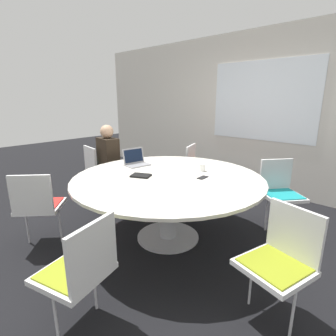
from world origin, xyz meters
TOP-DOWN VIEW (x-y plane):
  - ground_plane at (0.00, 0.00)m, footprint 16.00×16.00m
  - wall_back at (0.00, 2.36)m, footprint 8.00×0.07m
  - conference_table at (0.00, 0.00)m, footprint 2.11×2.11m
  - chair_0 at (-1.70, 0.19)m, footprint 0.50×0.48m
  - chair_1 at (-0.91, -1.08)m, footprint 0.61×0.61m
  - chair_2 at (0.44, -1.34)m, footprint 0.52×0.54m
  - chair_3 at (1.38, -0.31)m, footprint 0.54×0.52m
  - chair_4 at (0.84, 1.14)m, footprint 0.60×0.61m
  - chair_5 at (-0.54, 1.31)m, footprint 0.54×0.56m
  - person_0 at (-1.45, 0.23)m, footprint 0.39×0.30m
  - laptop at (-0.67, 0.10)m, footprint 0.27×0.33m
  - spiral_notebook at (-0.23, -0.20)m, footprint 0.25×0.23m
  - coffee_cup at (0.15, 0.45)m, footprint 0.07×0.07m
  - cell_phone at (0.31, 0.22)m, footprint 0.08×0.14m

SIDE VIEW (x-z plane):
  - ground_plane at x=0.00m, z-range 0.00..0.00m
  - chair_0 at x=-1.70m, z-range 0.09..0.95m
  - chair_1 at x=-0.91m, z-range 0.09..0.95m
  - chair_2 at x=0.44m, z-range 0.09..0.95m
  - chair_3 at x=1.38m, z-range 0.09..0.95m
  - chair_4 at x=0.84m, z-range 0.09..0.95m
  - chair_5 at x=-0.54m, z-range 0.09..0.95m
  - conference_table at x=0.00m, z-range 0.26..1.01m
  - person_0 at x=-1.45m, z-range 0.10..1.32m
  - cell_phone at x=0.31m, z-range 0.75..0.76m
  - spiral_notebook at x=-0.23m, z-range 0.75..0.77m
  - coffee_cup at x=0.15m, z-range 0.75..0.84m
  - laptop at x=-0.67m, z-range 0.70..0.92m
  - wall_back at x=0.00m, z-range 0.00..2.70m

